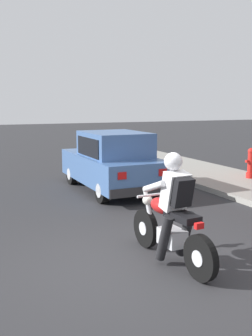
% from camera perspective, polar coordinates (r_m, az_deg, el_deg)
% --- Properties ---
extents(ground_plane, '(80.00, 80.00, 0.00)m').
position_cam_1_polar(ground_plane, '(5.82, 1.36, -13.85)').
color(ground_plane, '#2B2B2D').
extents(motorcycle_with_rider, '(0.58, 2.02, 1.62)m').
position_cam_1_polar(motorcycle_with_rider, '(5.71, 6.62, -7.14)').
color(motorcycle_with_rider, black).
rests_on(motorcycle_with_rider, ground).
extents(car_hatchback, '(1.68, 3.80, 1.57)m').
position_cam_1_polar(car_hatchback, '(10.35, -2.05, 0.86)').
color(car_hatchback, black).
rests_on(car_hatchback, ground).
extents(fire_hydrant, '(0.36, 0.24, 0.88)m').
position_cam_1_polar(fire_hydrant, '(11.98, 17.65, 0.64)').
color(fire_hydrant, red).
rests_on(fire_hydrant, sidewalk_curb).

